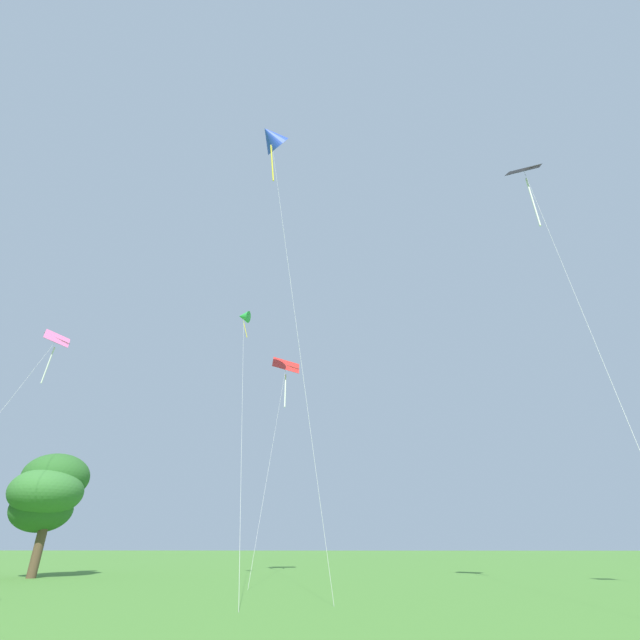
{
  "coord_description": "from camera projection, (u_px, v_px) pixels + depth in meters",
  "views": [
    {
      "loc": [
        2.77,
        -3.39,
        1.63
      ],
      "look_at": [
        1.82,
        19.84,
        13.36
      ],
      "focal_mm": 25.22,
      "sensor_mm": 36.0,
      "label": 1
    }
  ],
  "objects": [
    {
      "name": "kite_blue_delta",
      "position": [
        271.0,
        138.0,
        29.59
      ],
      "size": [
        5.19,
        6.24,
        26.82
      ],
      "color": "blue",
      "rests_on": "ground_plane"
    },
    {
      "name": "kite_red_high",
      "position": [
        285.0,
        374.0,
        33.63
      ],
      "size": [
        2.07,
        11.21,
        14.76
      ],
      "color": "red",
      "rests_on": "ground_plane"
    },
    {
      "name": "kite_pink_low",
      "position": [
        52.0,
        349.0,
        27.61
      ],
      "size": [
        3.42,
        10.46,
        13.91
      ],
      "color": "pink",
      "rests_on": "ground_plane"
    },
    {
      "name": "kite_black_large",
      "position": [
        528.0,
        185.0,
        23.48
      ],
      "size": [
        3.94,
        8.24,
        20.44
      ],
      "color": "black",
      "rests_on": "ground_plane"
    },
    {
      "name": "kite_green_small",
      "position": [
        244.0,
        317.0,
        28.55
      ],
      "size": [
        3.49,
        11.1,
        15.15
      ],
      "color": "green",
      "rests_on": "ground_plane"
    },
    {
      "name": "tree_right_cluster",
      "position": [
        49.0,
        492.0,
        27.53
      ],
      "size": [
        4.23,
        4.69,
        6.91
      ],
      "color": "brown",
      "rests_on": "ground_plane"
    }
  ]
}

